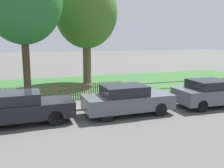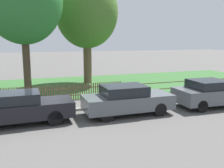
% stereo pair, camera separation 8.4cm
% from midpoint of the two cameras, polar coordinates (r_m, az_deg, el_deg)
% --- Properties ---
extents(ground_plane, '(120.00, 120.00, 0.00)m').
position_cam_midpoint_polar(ground_plane, '(12.36, -17.42, -6.82)').
color(ground_plane, '#565451').
extents(kerb_stone, '(39.67, 0.20, 0.12)m').
position_cam_midpoint_polar(kerb_stone, '(12.44, -17.45, -6.42)').
color(kerb_stone, gray).
rests_on(kerb_stone, ground).
extents(grass_strip, '(39.67, 8.98, 0.01)m').
position_cam_midpoint_polar(grass_strip, '(19.07, -18.05, -0.91)').
color(grass_strip, '#33602D').
rests_on(grass_strip, ground).
extents(park_fence, '(39.67, 0.05, 0.95)m').
position_cam_midpoint_polar(park_fence, '(14.59, -17.81, -2.34)').
color(park_fence, brown).
rests_on(park_fence, ground).
extents(parked_car_black_saloon, '(4.49, 1.71, 1.36)m').
position_cam_midpoint_polar(parked_car_black_saloon, '(11.15, -20.56, -5.08)').
color(parked_car_black_saloon, black).
rests_on(parked_car_black_saloon, ground).
extents(parked_car_navy_estate, '(4.19, 1.70, 1.40)m').
position_cam_midpoint_polar(parked_car_navy_estate, '(11.79, 3.64, -3.55)').
color(parked_car_navy_estate, '#51565B').
rests_on(parked_car_navy_estate, ground).
extents(parked_car_red_compact, '(3.81, 1.89, 1.42)m').
position_cam_midpoint_polar(parked_car_red_compact, '(14.18, 21.70, -1.88)').
color(parked_car_red_compact, '#51565B').
rests_on(parked_car_red_compact, ground).
extents(covered_motorcycle, '(1.97, 0.93, 1.00)m').
position_cam_midpoint_polar(covered_motorcycle, '(14.41, 1.45, -1.35)').
color(covered_motorcycle, black).
rests_on(covered_motorcycle, ground).
extents(tree_mid_park, '(4.88, 4.88, 8.40)m').
position_cam_midpoint_polar(tree_mid_park, '(20.26, -5.68, 15.94)').
color(tree_mid_park, brown).
rests_on(tree_mid_park, ground).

